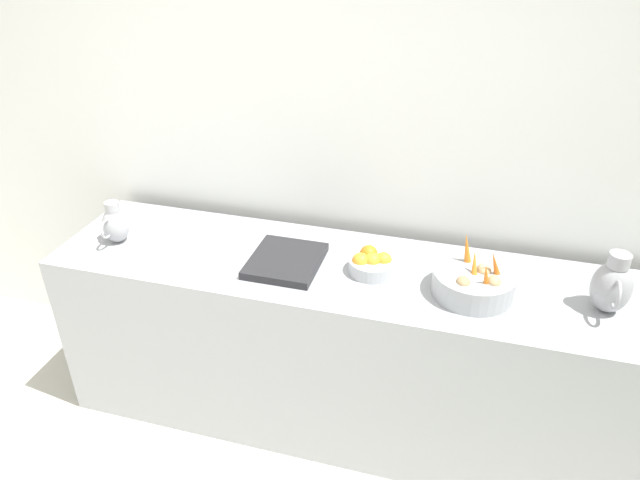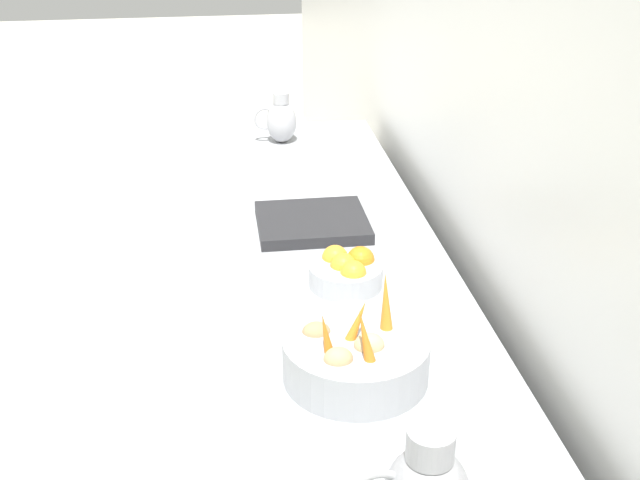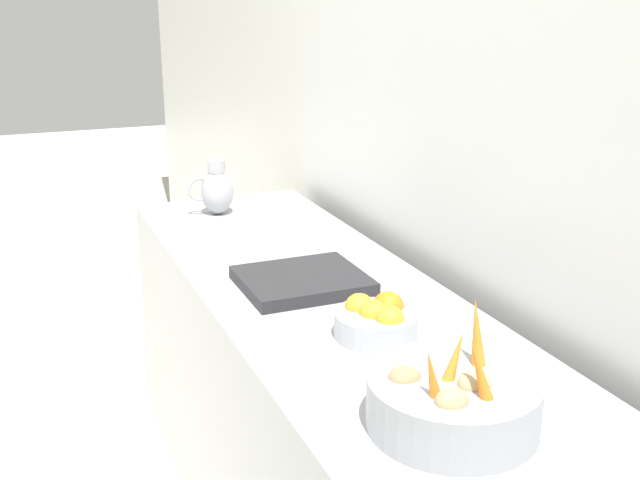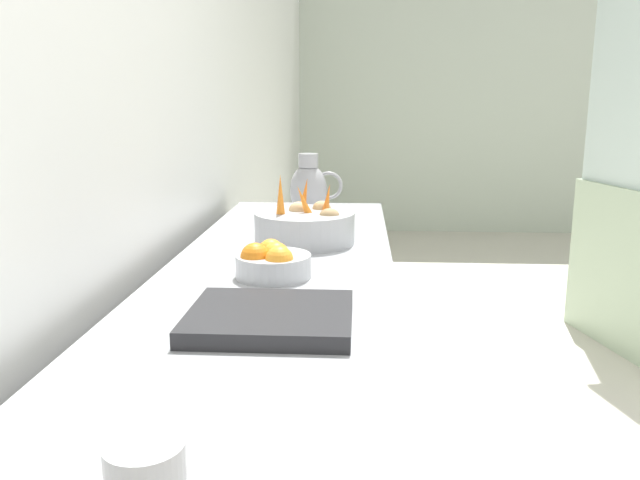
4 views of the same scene
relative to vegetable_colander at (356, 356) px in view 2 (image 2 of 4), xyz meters
The scene contains 6 objects.
tile_wall_left 0.74m from the vegetable_colander, behind, with size 0.10×9.46×3.00m, color white.
prep_counter 0.71m from the vegetable_colander, 95.41° to the right, with size 0.65×2.69×0.88m, color #9EA0A5.
vegetable_colander is the anchor object (origin of this frame).
orange_bowl 0.43m from the vegetable_colander, 96.92° to the right, with size 0.20×0.20×0.10m.
metal_pitcher_short 1.62m from the vegetable_colander, 89.49° to the right, with size 0.17×0.12×0.20m.
counter_sink_basin 0.80m from the vegetable_colander, 90.35° to the right, with size 0.34×0.30×0.04m, color #232326.
Camera 2 is at (-1.18, 2.21, 1.97)m, focal length 45.58 mm.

